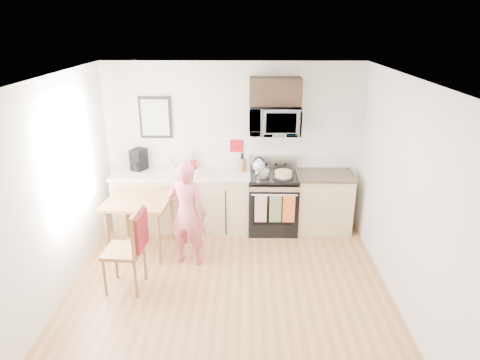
{
  "coord_description": "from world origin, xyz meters",
  "views": [
    {
      "loc": [
        0.22,
        -4.22,
        3.18
      ],
      "look_at": [
        0.13,
        1.0,
        1.21
      ],
      "focal_mm": 32.0,
      "sensor_mm": 36.0,
      "label": 1
    }
  ],
  "objects_px": {
    "range": "(273,204)",
    "chair": "(134,239)",
    "dining_table": "(140,204)",
    "microwave": "(275,120)",
    "cake": "(283,174)",
    "person": "(187,213)"
  },
  "relations": [
    {
      "from": "range",
      "to": "chair",
      "type": "height_order",
      "value": "range"
    },
    {
      "from": "range",
      "to": "chair",
      "type": "xyz_separation_m",
      "value": [
        -1.77,
        -1.65,
        0.25
      ]
    },
    {
      "from": "dining_table",
      "to": "chair",
      "type": "distance_m",
      "value": 0.96
    },
    {
      "from": "microwave",
      "to": "cake",
      "type": "height_order",
      "value": "microwave"
    },
    {
      "from": "range",
      "to": "cake",
      "type": "bearing_deg",
      "value": -38.51
    },
    {
      "from": "microwave",
      "to": "person",
      "type": "bearing_deg",
      "value": -137.34
    },
    {
      "from": "microwave",
      "to": "person",
      "type": "relative_size",
      "value": 0.51
    },
    {
      "from": "microwave",
      "to": "chair",
      "type": "relative_size",
      "value": 0.71
    },
    {
      "from": "range",
      "to": "dining_table",
      "type": "distance_m",
      "value": 2.07
    },
    {
      "from": "chair",
      "to": "range",
      "type": "bearing_deg",
      "value": 46.98
    },
    {
      "from": "range",
      "to": "person",
      "type": "height_order",
      "value": "person"
    },
    {
      "from": "range",
      "to": "dining_table",
      "type": "height_order",
      "value": "range"
    },
    {
      "from": "microwave",
      "to": "cake",
      "type": "relative_size",
      "value": 2.42
    },
    {
      "from": "cake",
      "to": "range",
      "type": "bearing_deg",
      "value": 141.49
    },
    {
      "from": "cake",
      "to": "person",
      "type": "bearing_deg",
      "value": -146.33
    },
    {
      "from": "person",
      "to": "dining_table",
      "type": "distance_m",
      "value": 0.78
    },
    {
      "from": "person",
      "to": "cake",
      "type": "relative_size",
      "value": 4.71
    },
    {
      "from": "range",
      "to": "microwave",
      "type": "bearing_deg",
      "value": 90.06
    },
    {
      "from": "chair",
      "to": "cake",
      "type": "relative_size",
      "value": 3.4
    },
    {
      "from": "range",
      "to": "person",
      "type": "distance_m",
      "value": 1.6
    },
    {
      "from": "range",
      "to": "microwave",
      "type": "xyz_separation_m",
      "value": [
        -0.0,
        0.1,
        1.32
      ]
    },
    {
      "from": "person",
      "to": "range",
      "type": "bearing_deg",
      "value": -126.37
    }
  ]
}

